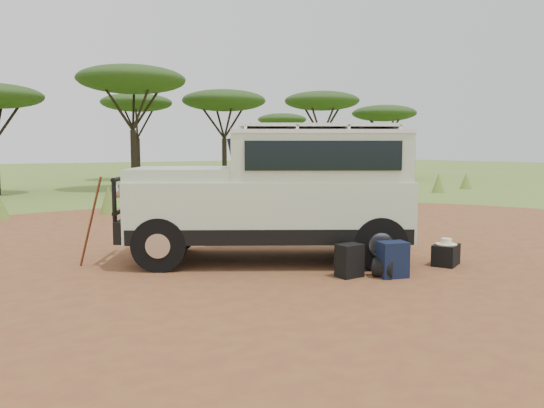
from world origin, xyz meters
TOP-DOWN VIEW (x-y plane):
  - ground at (0.00, 0.00)m, footprint 140.00×140.00m
  - dirt_clearing at (0.00, 0.00)m, footprint 23.00×23.00m
  - grass_fringe at (0.12, 8.67)m, footprint 36.60×1.60m
  - acacia_treeline at (0.75, 19.81)m, footprint 46.70×13.20m
  - safari_vehicle at (0.48, 0.27)m, footprint 5.24×4.34m
  - walking_staff at (-2.52, 1.52)m, footprint 0.32×0.52m
  - backpack_black at (0.67, -1.45)m, footprint 0.39×0.29m
  - backpack_navy at (1.22, -1.84)m, footprint 0.51×0.43m
  - backpack_olive at (1.71, -1.48)m, footprint 0.37×0.31m
  - duffel_navy at (2.03, -1.12)m, footprint 0.40×0.33m
  - hard_case at (2.63, -1.75)m, footprint 0.63×0.55m
  - stuff_sack at (1.10, -1.78)m, footprint 0.43×0.43m
  - safari_hat at (2.63, -1.75)m, footprint 0.36×0.36m

SIDE VIEW (x-z plane):
  - ground at x=0.00m, z-range 0.00..0.00m
  - dirt_clearing at x=0.00m, z-range 0.00..0.01m
  - stuff_sack at x=1.10m, z-range 0.00..0.32m
  - hard_case at x=2.63m, z-range 0.00..0.37m
  - duffel_navy at x=2.03m, z-range 0.00..0.41m
  - backpack_olive at x=1.71m, z-range 0.00..0.44m
  - backpack_black at x=0.67m, z-range 0.00..0.53m
  - backpack_navy at x=1.22m, z-range 0.00..0.57m
  - grass_fringe at x=0.12m, z-range -0.05..0.85m
  - safari_hat at x=2.63m, z-range 0.36..0.46m
  - walking_staff at x=-2.52m, z-range 0.00..1.57m
  - safari_vehicle at x=0.48m, z-range -0.04..2.40m
  - acacia_treeline at x=0.75m, z-range 1.74..8.00m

